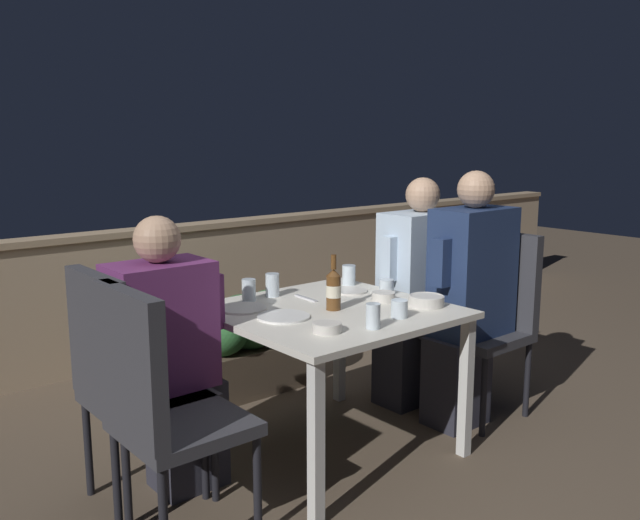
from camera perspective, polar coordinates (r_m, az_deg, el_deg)
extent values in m
plane|color=brown|center=(3.40, 0.84, -15.69)|extent=(16.00, 16.00, 0.00)
cube|color=tan|center=(4.72, -13.85, -2.97)|extent=(9.00, 0.14, 0.86)
cube|color=#9E8466|center=(4.64, -14.09, 2.42)|extent=(9.00, 0.18, 0.04)
cube|color=silver|center=(3.16, 0.87, -4.38)|extent=(1.01, 0.99, 0.03)
cube|color=silver|center=(2.68, -0.34, -15.20)|extent=(0.05, 0.05, 0.67)
cube|color=silver|center=(3.29, 12.19, -10.44)|extent=(0.05, 0.05, 0.67)
cube|color=silver|center=(3.36, -10.22, -9.91)|extent=(0.05, 0.05, 0.67)
cube|color=silver|center=(3.87, 1.65, -7.02)|extent=(0.05, 0.05, 0.67)
cube|color=brown|center=(4.10, -6.19, -8.97)|extent=(0.74, 0.36, 0.28)
ellipsoid|color=#2D6633|center=(3.91, -8.77, -5.66)|extent=(0.33, 0.47, 0.32)
ellipsoid|color=#2D6633|center=(4.01, -6.27, -5.17)|extent=(0.33, 0.47, 0.32)
ellipsoid|color=#2D6633|center=(4.12, -3.91, -4.70)|extent=(0.33, 0.47, 0.32)
cube|color=#333338|center=(2.62, -11.37, -13.52)|extent=(0.44, 0.44, 0.05)
cube|color=#333338|center=(2.44, -15.70, -8.39)|extent=(0.06, 0.44, 0.52)
cylinder|color=black|center=(2.66, -5.29, -18.54)|extent=(0.03, 0.03, 0.42)
cylinder|color=black|center=(2.80, -16.76, -17.40)|extent=(0.03, 0.03, 0.42)
cylinder|color=black|center=(2.95, -9.68, -15.60)|extent=(0.03, 0.03, 0.42)
cube|color=#333338|center=(2.91, -14.26, -11.12)|extent=(0.44, 0.44, 0.05)
cube|color=#333338|center=(2.75, -18.23, -6.38)|extent=(0.06, 0.44, 0.52)
cylinder|color=black|center=(2.78, -15.95, -17.63)|extent=(0.03, 0.03, 0.42)
cylinder|color=black|center=(2.93, -8.86, -15.77)|extent=(0.03, 0.03, 0.42)
cylinder|color=black|center=(3.10, -18.95, -14.74)|extent=(0.03, 0.03, 0.42)
cylinder|color=black|center=(3.24, -12.47, -13.28)|extent=(0.03, 0.03, 0.42)
cube|color=#282833|center=(3.06, -11.14, -14.14)|extent=(0.29, 0.23, 0.47)
cube|color=#6B2D66|center=(2.85, -13.25, -5.44)|extent=(0.41, 0.26, 0.53)
cube|color=#6B2D66|center=(2.95, -8.97, -3.47)|extent=(0.07, 0.07, 0.24)
sphere|color=tan|center=(2.77, -13.56, 1.71)|extent=(0.19, 0.19, 0.19)
cube|color=#333338|center=(3.73, 13.16, -6.24)|extent=(0.44, 0.44, 0.05)
cube|color=#333338|center=(3.82, 15.11, -1.55)|extent=(0.06, 0.44, 0.52)
cylinder|color=black|center=(3.55, 13.61, -11.12)|extent=(0.03, 0.03, 0.42)
cylinder|color=black|center=(3.85, 17.05, -9.58)|extent=(0.03, 0.03, 0.42)
cylinder|color=black|center=(3.78, 8.89, -9.64)|extent=(0.03, 0.03, 0.42)
cylinder|color=black|center=(4.06, 12.49, -8.33)|extent=(0.03, 0.03, 0.42)
cube|color=#282833|center=(3.67, 11.40, -9.92)|extent=(0.30, 0.23, 0.47)
cube|color=navy|center=(3.59, 12.72, -0.99)|extent=(0.43, 0.26, 0.67)
cube|color=navy|center=(3.38, 10.20, -0.22)|extent=(0.07, 0.07, 0.24)
sphere|color=tan|center=(3.53, 13.00, 5.82)|extent=(0.19, 0.19, 0.19)
cube|color=#333338|center=(3.96, 9.03, -5.11)|extent=(0.44, 0.44, 0.05)
cube|color=#333338|center=(4.04, 10.98, -0.72)|extent=(0.06, 0.44, 0.52)
cylinder|color=black|center=(3.78, 9.21, -9.64)|extent=(0.03, 0.03, 0.42)
cylinder|color=black|center=(4.06, 12.79, -8.33)|extent=(0.03, 0.03, 0.42)
cylinder|color=black|center=(4.02, 5.05, -8.29)|extent=(0.03, 0.03, 0.42)
cylinder|color=black|center=(4.29, 8.70, -7.17)|extent=(0.03, 0.03, 0.42)
cube|color=#282833|center=(3.90, 7.29, -8.53)|extent=(0.32, 0.23, 0.47)
cube|color=silver|center=(3.83, 8.49, -0.52)|extent=(0.46, 0.26, 0.61)
cube|color=silver|center=(3.64, 5.90, 0.13)|extent=(0.07, 0.07, 0.24)
sphere|color=tan|center=(3.78, 8.65, 5.46)|extent=(0.19, 0.19, 0.19)
cylinder|color=brown|center=(3.12, 1.20, -2.77)|extent=(0.07, 0.07, 0.16)
cylinder|color=beige|center=(3.12, 1.20, -2.62)|extent=(0.07, 0.07, 0.06)
cone|color=brown|center=(3.10, 1.21, -1.05)|extent=(0.07, 0.07, 0.03)
cylinder|color=brown|center=(3.09, 1.21, -0.16)|extent=(0.03, 0.03, 0.07)
cylinder|color=white|center=(3.01, -3.09, -4.78)|extent=(0.23, 0.23, 0.01)
cylinder|color=silver|center=(3.49, 2.43, -2.60)|extent=(0.19, 0.19, 0.01)
cylinder|color=silver|center=(3.16, -6.54, -4.06)|extent=(0.22, 0.22, 0.01)
cylinder|color=beige|center=(2.78, 0.60, -5.69)|extent=(0.12, 0.12, 0.04)
torus|color=beige|center=(2.78, 0.61, -5.38)|extent=(0.12, 0.12, 0.01)
cylinder|color=beige|center=(3.30, 5.36, -3.10)|extent=(0.11, 0.11, 0.05)
torus|color=beige|center=(3.30, 5.37, -2.78)|extent=(0.11, 0.11, 0.01)
cylinder|color=beige|center=(3.24, 8.95, -3.42)|extent=(0.17, 0.17, 0.05)
torus|color=beige|center=(3.24, 8.96, -3.08)|extent=(0.17, 0.17, 0.01)
cylinder|color=silver|center=(2.83, 4.49, -4.73)|extent=(0.06, 0.06, 0.11)
cylinder|color=silver|center=(3.44, 5.62, -2.27)|extent=(0.07, 0.07, 0.08)
cylinder|color=silver|center=(3.39, -4.03, -2.11)|extent=(0.07, 0.07, 0.12)
cylinder|color=silver|center=(3.31, -6.02, -2.53)|extent=(0.07, 0.07, 0.11)
cylinder|color=silver|center=(3.02, 6.70, -4.10)|extent=(0.08, 0.08, 0.08)
cylinder|color=silver|center=(3.64, 2.44, -1.27)|extent=(0.07, 0.07, 0.11)
cube|color=silver|center=(3.34, -1.19, -3.24)|extent=(0.03, 0.17, 0.01)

